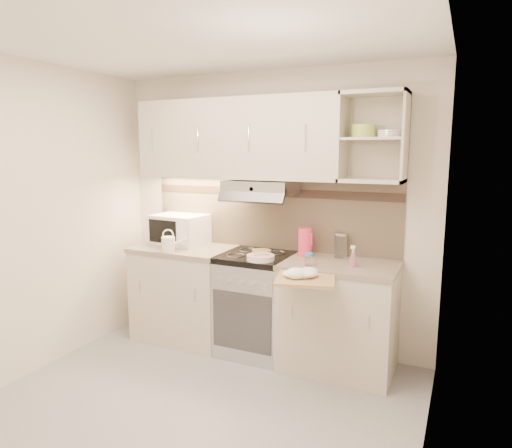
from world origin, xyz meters
name	(u,v)px	position (x,y,z in m)	size (l,w,h in m)	color
ground	(189,414)	(0.00, 0.00, 0.00)	(3.00, 3.00, 0.00)	#9D9C9F
room_shell	(213,175)	(0.00, 0.37, 1.63)	(3.04, 2.84, 2.52)	beige
base_cabinet_left	(186,294)	(-0.75, 1.10, 0.43)	(0.90, 0.60, 0.86)	beige
worktop_left	(184,249)	(-0.75, 1.10, 0.88)	(0.92, 0.62, 0.04)	gray
base_cabinet_right	(339,319)	(0.75, 1.10, 0.43)	(0.90, 0.60, 0.86)	beige
worktop_right	(340,266)	(0.75, 1.10, 0.88)	(0.92, 0.62, 0.04)	gray
electric_range	(256,303)	(0.00, 1.10, 0.45)	(0.60, 0.60, 0.90)	#B7B7BC
microwave	(179,229)	(-0.88, 1.22, 1.04)	(0.53, 0.41, 0.28)	white
watering_can	(169,243)	(-0.77, 0.88, 0.97)	(0.23, 0.14, 0.20)	white
plate_stack	(261,258)	(0.12, 0.92, 0.92)	(0.23, 0.23, 0.05)	white
bread_loaf	(262,252)	(0.05, 1.10, 0.92)	(0.17, 0.17, 0.04)	olive
pink_pitcher	(305,242)	(0.41, 1.23, 1.02)	(0.13, 0.12, 0.24)	#EB3056
glass_jar	(341,245)	(0.70, 1.30, 1.01)	(0.11, 0.11, 0.21)	white
spice_jar	(309,259)	(0.54, 0.92, 0.95)	(0.07, 0.07, 0.10)	white
spray_bottle	(353,258)	(0.87, 1.04, 0.97)	(0.07, 0.07, 0.18)	pink
cutting_board	(305,279)	(0.61, 0.63, 0.87)	(0.42, 0.38, 0.02)	tan
dish_towel	(300,272)	(0.57, 0.64, 0.92)	(0.27, 0.23, 0.07)	silver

